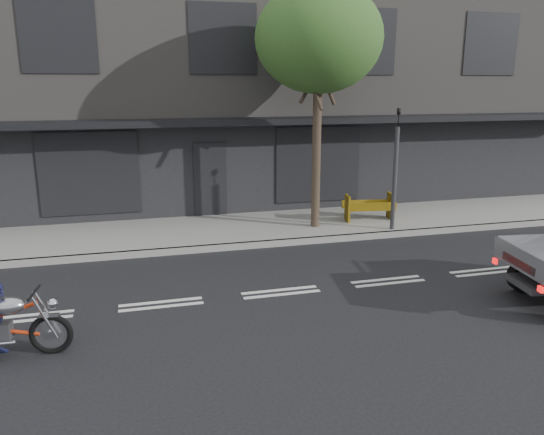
{
  "coord_description": "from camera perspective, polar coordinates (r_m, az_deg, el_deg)",
  "views": [
    {
      "loc": [
        -2.74,
        -9.73,
        4.16
      ],
      "look_at": [
        -0.05,
        0.5,
        1.46
      ],
      "focal_mm": 35.0,
      "sensor_mm": 36.0,
      "label": 1
    }
  ],
  "objects": [
    {
      "name": "kerb",
      "position": [
        13.74,
        -2.55,
        -3.0
      ],
      "size": [
        32.0,
        0.2,
        0.15
      ],
      "primitive_type": "cube",
      "color": "gray",
      "rests_on": "ground"
    },
    {
      "name": "traffic_light_pole",
      "position": [
        15.02,
        13.08,
        4.32
      ],
      "size": [
        0.12,
        0.12,
        3.5
      ],
      "color": "#2D2D30",
      "rests_on": "ground"
    },
    {
      "name": "ground",
      "position": [
        10.93,
        0.94,
        -8.06
      ],
      "size": [
        80.0,
        80.0,
        0.0
      ],
      "primitive_type": "plane",
      "color": "black",
      "rests_on": "ground"
    },
    {
      "name": "motorcycle",
      "position": [
        9.32,
        -27.0,
        -10.14
      ],
      "size": [
        2.07,
        0.6,
        1.07
      ],
      "rotation": [
        0.0,
        0.0,
        -0.12
      ],
      "color": "black",
      "rests_on": "ground"
    },
    {
      "name": "street_tree",
      "position": [
        14.82,
        5.05,
        18.58
      ],
      "size": [
        3.4,
        3.4,
        6.74
      ],
      "color": "#382B21",
      "rests_on": "ground"
    },
    {
      "name": "building_main",
      "position": [
        21.21,
        -7.52,
        13.76
      ],
      "size": [
        26.0,
        10.0,
        8.0
      ],
      "primitive_type": "cube",
      "color": "slate",
      "rests_on": "ground"
    },
    {
      "name": "construction_barrier",
      "position": [
        15.93,
        10.71,
        1.02
      ],
      "size": [
        1.55,
        0.81,
        0.83
      ],
      "primitive_type": null,
      "rotation": [
        0.0,
        0.0,
        -0.16
      ],
      "color": "#EAB20C",
      "rests_on": "sidewalk"
    },
    {
      "name": "sidewalk",
      "position": [
        15.24,
        -3.83,
        -1.27
      ],
      "size": [
        32.0,
        3.2,
        0.15
      ],
      "primitive_type": "cube",
      "color": "gray",
      "rests_on": "ground"
    }
  ]
}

